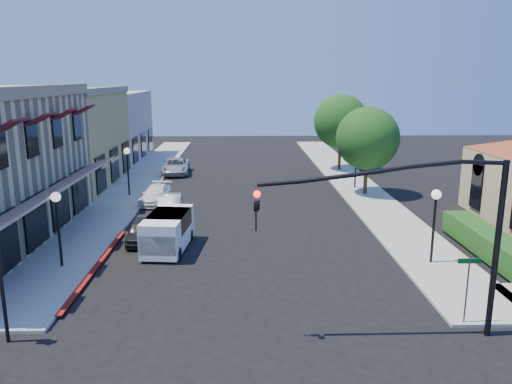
{
  "coord_description": "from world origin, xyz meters",
  "views": [
    {
      "loc": [
        -0.25,
        -13.62,
        8.53
      ],
      "look_at": [
        0.47,
        11.97,
        2.6
      ],
      "focal_mm": 35.0,
      "sensor_mm": 36.0,
      "label": 1
    }
  ],
  "objects_px": {
    "street_tree_b": "(341,121)",
    "parked_car_a": "(141,231)",
    "parked_car_c": "(156,195)",
    "lamppost_right_near": "(435,208)",
    "street_name_sign": "(468,280)",
    "parked_car_b": "(170,205)",
    "lamppost_left_near": "(57,210)",
    "signal_mast_arm": "(434,220)",
    "lamppost_right_far": "(356,154)",
    "white_van": "(168,230)",
    "lamppost_left_far": "(127,159)",
    "parked_car_d": "(176,166)",
    "street_tree_a": "(368,138)"
  },
  "relations": [
    {
      "from": "street_tree_a",
      "to": "lamppost_right_far",
      "type": "xyz_separation_m",
      "value": [
        -0.3,
        2.0,
        -1.46
      ]
    },
    {
      "from": "lamppost_left_near",
      "to": "signal_mast_arm",
      "type": "bearing_deg",
      "value": -24.37
    },
    {
      "from": "street_name_sign",
      "to": "lamppost_right_near",
      "type": "bearing_deg",
      "value": 80.22
    },
    {
      "from": "street_name_sign",
      "to": "lamppost_left_far",
      "type": "bearing_deg",
      "value": 128.94
    },
    {
      "from": "white_van",
      "to": "parked_car_a",
      "type": "relative_size",
      "value": 1.23
    },
    {
      "from": "street_name_sign",
      "to": "lamppost_left_near",
      "type": "relative_size",
      "value": 0.7
    },
    {
      "from": "street_tree_b",
      "to": "parked_car_b",
      "type": "xyz_separation_m",
      "value": [
        -13.6,
        -15.19,
        -3.9
      ]
    },
    {
      "from": "street_tree_b",
      "to": "lamppost_right_near",
      "type": "height_order",
      "value": "street_tree_b"
    },
    {
      "from": "lamppost_left_near",
      "to": "parked_car_a",
      "type": "relative_size",
      "value": 1.01
    },
    {
      "from": "parked_car_a",
      "to": "parked_car_b",
      "type": "distance_m",
      "value": 5.15
    },
    {
      "from": "white_van",
      "to": "signal_mast_arm",
      "type": "bearing_deg",
      "value": -41.92
    },
    {
      "from": "street_tree_a",
      "to": "lamppost_right_near",
      "type": "height_order",
      "value": "street_tree_a"
    },
    {
      "from": "lamppost_right_near",
      "to": "lamppost_right_far",
      "type": "distance_m",
      "value": 16.0
    },
    {
      "from": "street_tree_a",
      "to": "street_name_sign",
      "type": "relative_size",
      "value": 2.59
    },
    {
      "from": "lamppost_right_near",
      "to": "parked_car_a",
      "type": "xyz_separation_m",
      "value": [
        -14.1,
        3.72,
        -2.13
      ]
    },
    {
      "from": "parked_car_a",
      "to": "parked_car_c",
      "type": "height_order",
      "value": "parked_car_a"
    },
    {
      "from": "lamppost_left_far",
      "to": "lamppost_right_far",
      "type": "xyz_separation_m",
      "value": [
        17.0,
        2.0,
        0.0
      ]
    },
    {
      "from": "parked_car_c",
      "to": "lamppost_right_near",
      "type": "bearing_deg",
      "value": -35.51
    },
    {
      "from": "lamppost_right_far",
      "to": "parked_car_d",
      "type": "relative_size",
      "value": 0.72
    },
    {
      "from": "parked_car_b",
      "to": "lamppost_left_near",
      "type": "bearing_deg",
      "value": -115.9
    },
    {
      "from": "white_van",
      "to": "parked_car_b",
      "type": "bearing_deg",
      "value": 97.03
    },
    {
      "from": "parked_car_d",
      "to": "white_van",
      "type": "bearing_deg",
      "value": -87.08
    },
    {
      "from": "parked_car_b",
      "to": "lamppost_right_near",
      "type": "bearing_deg",
      "value": -36.63
    },
    {
      "from": "lamppost_right_far",
      "to": "parked_car_a",
      "type": "distance_m",
      "value": 18.82
    },
    {
      "from": "signal_mast_arm",
      "to": "lamppost_left_near",
      "type": "height_order",
      "value": "signal_mast_arm"
    },
    {
      "from": "street_name_sign",
      "to": "lamppost_right_near",
      "type": "relative_size",
      "value": 0.7
    },
    {
      "from": "lamppost_left_far",
      "to": "lamppost_right_far",
      "type": "distance_m",
      "value": 17.12
    },
    {
      "from": "street_tree_b",
      "to": "parked_car_d",
      "type": "relative_size",
      "value": 1.42
    },
    {
      "from": "lamppost_right_near",
      "to": "street_tree_b",
      "type": "bearing_deg",
      "value": 89.28
    },
    {
      "from": "lamppost_right_far",
      "to": "white_van",
      "type": "relative_size",
      "value": 0.82
    },
    {
      "from": "street_tree_b",
      "to": "lamppost_left_far",
      "type": "bearing_deg",
      "value": -149.97
    },
    {
      "from": "street_tree_b",
      "to": "parked_car_a",
      "type": "height_order",
      "value": "street_tree_b"
    },
    {
      "from": "lamppost_left_near",
      "to": "parked_car_b",
      "type": "height_order",
      "value": "lamppost_left_near"
    },
    {
      "from": "street_tree_b",
      "to": "lamppost_right_near",
      "type": "relative_size",
      "value": 1.97
    },
    {
      "from": "lamppost_left_far",
      "to": "parked_car_b",
      "type": "height_order",
      "value": "lamppost_left_far"
    },
    {
      "from": "lamppost_right_near",
      "to": "white_van",
      "type": "bearing_deg",
      "value": 169.36
    },
    {
      "from": "parked_car_b",
      "to": "signal_mast_arm",
      "type": "bearing_deg",
      "value": -58.27
    },
    {
      "from": "lamppost_left_far",
      "to": "parked_car_b",
      "type": "relative_size",
      "value": 0.91
    },
    {
      "from": "parked_car_a",
      "to": "parked_car_d",
      "type": "relative_size",
      "value": 0.71
    },
    {
      "from": "street_tree_b",
      "to": "lamppost_left_near",
      "type": "bearing_deg",
      "value": -125.79
    },
    {
      "from": "street_tree_b",
      "to": "street_name_sign",
      "type": "bearing_deg",
      "value": -92.5
    },
    {
      "from": "parked_car_c",
      "to": "parked_car_b",
      "type": "bearing_deg",
      "value": -62.61
    },
    {
      "from": "lamppost_left_near",
      "to": "parked_car_a",
      "type": "distance_m",
      "value": 5.18
    },
    {
      "from": "street_tree_b",
      "to": "signal_mast_arm",
      "type": "xyz_separation_m",
      "value": [
        -2.94,
        -30.5,
        -0.46
      ]
    },
    {
      "from": "parked_car_d",
      "to": "street_name_sign",
      "type": "bearing_deg",
      "value": -67.55
    },
    {
      "from": "white_van",
      "to": "parked_car_a",
      "type": "distance_m",
      "value": 2.16
    },
    {
      "from": "street_name_sign",
      "to": "lamppost_right_near",
      "type": "distance_m",
      "value": 5.98
    },
    {
      "from": "street_tree_a",
      "to": "parked_car_a",
      "type": "bearing_deg",
      "value": -144.48
    },
    {
      "from": "street_name_sign",
      "to": "parked_car_d",
      "type": "xyz_separation_m",
      "value": [
        -13.7,
        28.46,
        -1.01
      ]
    },
    {
      "from": "parked_car_a",
      "to": "signal_mast_arm",
      "type": "bearing_deg",
      "value": -46.29
    }
  ]
}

